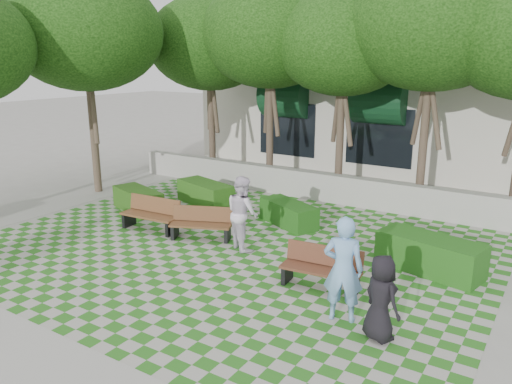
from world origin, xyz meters
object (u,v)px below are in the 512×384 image
Objects in this scene: bench_mid at (201,224)px; hedge_midleft at (205,193)px; person_dark at (381,298)px; bench_east at (321,269)px; hedge_midright at (289,214)px; person_white at (243,213)px; person_blue at (343,269)px; hedge_east at (430,254)px; bench_west at (151,215)px; hedge_west at (138,200)px.

bench_mid reaches higher than hedge_midleft.
hedge_midleft is 8.70m from person_dark.
bench_east is 1.13× the size of person_dark.
bench_east reaches higher than hedge_midright.
person_dark is 0.81× the size of person_white.
hedge_midright is 0.95× the size of person_blue.
bench_east is 0.82× the size of hedge_midleft.
bench_mid is at bearing -168.80° from hedge_east.
person_blue is 0.85m from person_dark.
person_blue is at bearing -178.62° from person_white.
hedge_midright is at bearing -17.66° from person_dark.
person_white reaches higher than hedge_midright.
bench_mid is at bearing -121.46° from hedge_midright.
hedge_midright is at bearing -66.59° from person_blue.
hedge_east is 1.09× the size of hedge_midleft.
bench_east is at bearing -11.71° from bench_west.
person_blue reaches higher than hedge_midleft.
bench_mid is 1.36m from person_white.
hedge_east reaches higher than hedge_west.
person_dark is at bearing -19.35° from hedge_west.
person_dark is (1.63, -1.22, 0.33)m from bench_east.
bench_east is 1.01× the size of bench_mid.
bench_mid is at bearing 160.64° from bench_east.
hedge_west is (-1.28, -1.66, -0.02)m from hedge_midleft.
bench_mid is 5.86m from person_dark.
person_blue is at bearing -34.10° from hedge_midleft.
bench_mid is 3.16m from hedge_midleft.
hedge_west is 8.33m from person_blue.
hedge_east is 1.22× the size of person_white.
bench_east is 0.86× the size of person_blue.
bench_west reaches higher than hedge_east.
hedge_midleft is at bearing 168.69° from hedge_east.
hedge_midleft is 1.38× the size of person_dark.
hedge_west is at bearing 159.72° from bench_east.
bench_west is at bearing 166.45° from bench_east.
hedge_east is at bearing -12.04° from bench_mid.
hedge_midright is at bearing -6.37° from hedge_midleft.
person_dark is (4.11, -4.32, 0.41)m from hedge_midright.
person_dark reaches higher than hedge_midleft.
bench_west is at bearing -140.81° from hedge_midright.
hedge_west is at bearing -163.85° from hedge_midright.
person_white reaches higher than bench_west.
bench_west reaches higher than hedge_midleft.
person_dark is at bearing -19.52° from bench_west.
hedge_east is 1.15× the size of person_blue.
bench_mid is 5.55m from hedge_east.
person_blue reaches higher than hedge_east.
hedge_midleft is 1.06× the size of hedge_west.
person_dark is at bearing -176.65° from person_white.
person_blue is 1.06× the size of person_white.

